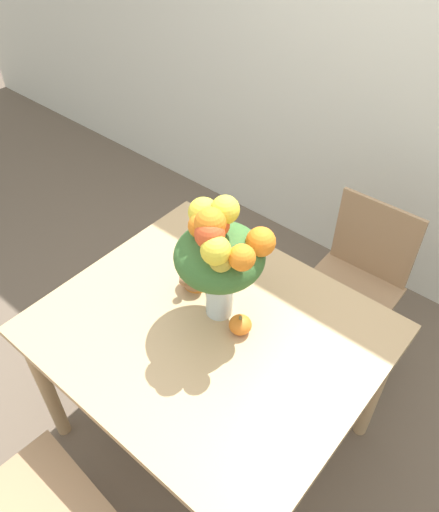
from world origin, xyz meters
name	(u,v)px	position (x,y,z in m)	size (l,w,h in m)	color
ground_plane	(212,429)	(0.00, 0.00, 0.00)	(12.00, 12.00, 0.00)	brown
wall_back	(424,46)	(0.00, 1.47, 1.35)	(8.00, 0.06, 2.70)	silver
dining_table	(210,344)	(0.00, 0.00, 0.66)	(1.17, 1.01, 0.76)	tan
flower_vase	(220,253)	(-0.02, 0.08, 1.06)	(0.33, 0.31, 0.51)	silver
pumpkin	(240,325)	(0.09, 0.06, 0.79)	(0.08, 0.08, 0.08)	orange
turkey_figurine	(195,277)	(-0.18, 0.12, 0.80)	(0.11, 0.15, 0.09)	#936642
dining_chair_near_window	(354,284)	(0.19, 0.83, 0.45)	(0.43, 0.43, 0.85)	#9E7A56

